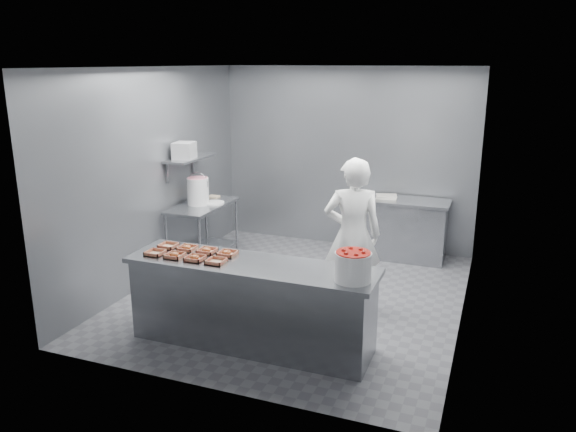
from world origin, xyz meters
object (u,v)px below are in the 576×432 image
object	(u,v)px
strawberry_tub	(353,265)
prep_table	(203,225)
tray_7	(227,253)
tray_2	(195,258)
service_counter	(251,304)
tray_0	(155,253)
worker	(353,235)
tray_3	(216,261)
tray_4	(168,246)
appliance	(184,150)
glaze_bucket	(198,191)
tray_1	(175,255)
tray_6	(207,250)
tray_5	(187,248)
back_counter	(396,228)

from	to	relation	value
strawberry_tub	prep_table	bearing A→B (deg)	143.12
tray_7	tray_2	bearing A→B (deg)	-133.84
service_counter	tray_2	distance (m)	0.75
service_counter	tray_0	world-z (taller)	tray_0
service_counter	worker	size ratio (longest dim) A/B	1.42
tray_2	tray_3	distance (m)	0.24
tray_3	tray_4	xyz separation A→B (m)	(-0.72, 0.25, 0.00)
service_counter	tray_2	size ratio (longest dim) A/B	13.88
tray_3	tray_7	bearing A→B (deg)	90.69
tray_2	appliance	bearing A→B (deg)	122.80
tray_4	glaze_bucket	distance (m)	1.92
tray_1	appliance	bearing A→B (deg)	117.52
tray_1	worker	world-z (taller)	worker
tray_7	strawberry_tub	distance (m)	1.43
tray_4	tray_6	xyz separation A→B (m)	(0.48, -0.00, 0.00)
tray_0	strawberry_tub	size ratio (longest dim) A/B	0.55
prep_table	tray_2	world-z (taller)	tray_2
tray_5	tray_7	size ratio (longest dim) A/B	1.00
service_counter	tray_7	bearing A→B (deg)	159.10
prep_table	tray_0	bearing A→B (deg)	-73.73
worker	glaze_bucket	distance (m)	2.53
back_counter	tray_1	xyz separation A→B (m)	(-1.71, -3.37, 0.47)
back_counter	tray_3	distance (m)	3.62
tray_3	prep_table	bearing A→B (deg)	122.57
tray_2	tray_0	bearing A→B (deg)	180.00
glaze_bucket	tray_0	bearing A→B (deg)	-72.46
tray_2	glaze_bucket	distance (m)	2.34
tray_2	tray_7	bearing A→B (deg)	46.16
tray_6	worker	world-z (taller)	worker
tray_1	strawberry_tub	bearing A→B (deg)	0.81
prep_table	service_counter	bearing A→B (deg)	-49.76
tray_0	glaze_bucket	distance (m)	2.15
tray_5	glaze_bucket	distance (m)	2.01
service_counter	tray_5	world-z (taller)	tray_5
tray_5	appliance	xyz separation A→B (m)	(-1.01, 1.69, 0.76)
tray_0	glaze_bucket	world-z (taller)	glaze_bucket
appliance	worker	bearing A→B (deg)	-23.14
tray_4	service_counter	bearing A→B (deg)	-6.83
tray_7	strawberry_tub	size ratio (longest dim) A/B	0.55
tray_3	tray_7	world-z (taller)	tray_7
prep_table	back_counter	world-z (taller)	same
tray_5	tray_1	bearing A→B (deg)	-90.00
back_counter	strawberry_tub	xyz separation A→B (m)	(0.18, -3.35, 0.60)
tray_4	worker	size ratio (longest dim) A/B	0.10
tray_0	back_counter	bearing A→B (deg)	60.05
service_counter	tray_4	bearing A→B (deg)	173.17
tray_2	strawberry_tub	xyz separation A→B (m)	(1.65, 0.03, 0.13)
prep_table	tray_6	bearing A→B (deg)	-59.32
service_counter	tray_1	bearing A→B (deg)	-171.21
tray_3	strawberry_tub	size ratio (longest dim) A/B	0.55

